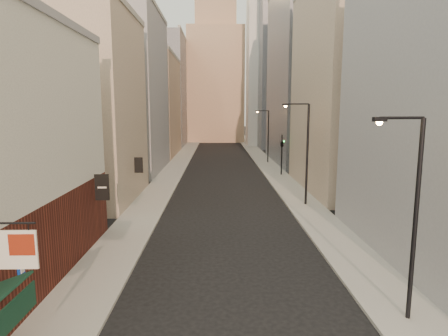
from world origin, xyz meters
TOP-DOWN VIEW (x-y plane):
  - sidewalk_left at (-6.50, 55.00)m, footprint 3.00×140.00m
  - sidewalk_right at (6.50, 55.00)m, footprint 3.00×140.00m
  - left_bldg_beige at (-12.00, 26.00)m, footprint 8.00×12.00m
  - left_bldg_grey at (-12.00, 42.00)m, footprint 8.00×16.00m
  - left_bldg_tan at (-12.00, 60.00)m, footprint 8.00×18.00m
  - left_bldg_wingrid at (-12.00, 80.00)m, footprint 8.00×20.00m
  - right_bldg_beige at (12.00, 30.00)m, footprint 8.00×16.00m
  - right_bldg_wingrid at (12.00, 50.00)m, footprint 8.00×20.00m
  - highrise at (18.00, 78.00)m, footprint 21.00×23.00m
  - clock_tower at (-1.00, 92.00)m, footprint 14.00×14.00m
  - white_tower at (10.00, 78.00)m, footprint 8.00×8.00m
  - streetlamp_near at (6.22, 6.11)m, footprint 2.01×0.51m
  - streetlamp_mid at (6.41, 23.54)m, footprint 2.15×0.83m
  - streetlamp_far at (6.72, 49.09)m, footprint 1.95×0.93m
  - traffic_light_right at (7.07, 38.05)m, footprint 0.67×0.67m

SIDE VIEW (x-z plane):
  - sidewalk_left at x=-6.50m, z-range 0.00..0.15m
  - sidewalk_right at x=6.50m, z-range 0.00..0.15m
  - traffic_light_right at x=7.07m, z-range 1.37..6.37m
  - streetlamp_near at x=6.22m, z-range 0.55..8.25m
  - streetlamp_far at x=6.72m, z-range 0.56..8.44m
  - streetlamp_mid at x=6.41m, z-range 0.60..9.07m
  - left_bldg_beige at x=-12.00m, z-range 0.00..16.00m
  - left_bldg_tan at x=-12.00m, z-range 0.00..17.00m
  - left_bldg_grey at x=-12.00m, z-range 0.00..20.00m
  - right_bldg_beige at x=12.00m, z-range 0.00..20.00m
  - left_bldg_wingrid at x=-12.00m, z-range 0.00..24.00m
  - right_bldg_wingrid at x=12.00m, z-range 0.00..26.00m
  - clock_tower at x=-1.00m, z-range -4.82..40.08m
  - white_tower at x=10.00m, z-range -2.14..39.36m
  - highrise at x=18.00m, z-range 0.06..51.26m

